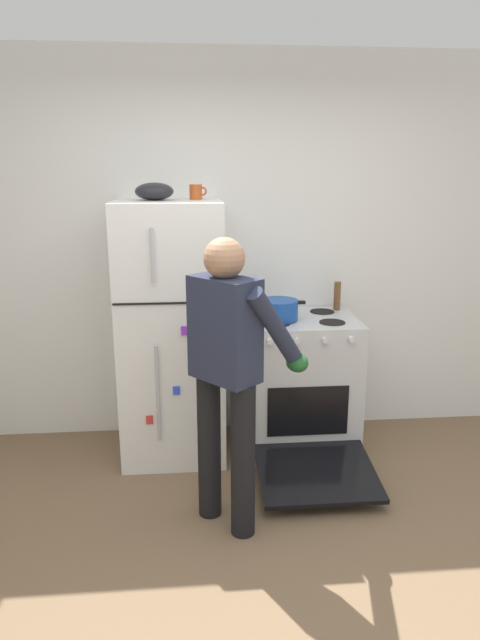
% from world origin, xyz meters
% --- Properties ---
extents(ground, '(8.00, 8.00, 0.00)m').
position_xyz_m(ground, '(0.00, 0.00, 0.00)').
color(ground, brown).
extents(kitchen_wall_back, '(6.00, 0.10, 2.70)m').
position_xyz_m(kitchen_wall_back, '(0.00, 1.95, 1.35)').
color(kitchen_wall_back, white).
rests_on(kitchen_wall_back, ground).
extents(refrigerator, '(0.68, 0.72, 1.73)m').
position_xyz_m(refrigerator, '(-0.45, 1.57, 0.86)').
color(refrigerator, white).
rests_on(refrigerator, ground).
extents(stove_range, '(0.76, 1.24, 0.94)m').
position_xyz_m(stove_range, '(0.43, 1.55, 0.46)').
color(stove_range, silver).
rests_on(stove_range, ground).
extents(person_cook, '(0.65, 0.68, 1.60)m').
position_xyz_m(person_cook, '(-0.12, 0.69, 0.95)').
color(person_cook, black).
rests_on(person_cook, ground).
extents(red_pot, '(0.35, 0.25, 0.13)m').
position_xyz_m(red_pot, '(0.27, 1.52, 1.01)').
color(red_pot, '#19479E').
rests_on(red_pot, stove_range).
extents(coffee_mug, '(0.11, 0.08, 0.10)m').
position_xyz_m(coffee_mug, '(-0.26, 1.62, 1.77)').
color(coffee_mug, '#B24C1E').
rests_on(coffee_mug, refrigerator).
extents(pepper_mill, '(0.05, 0.05, 0.20)m').
position_xyz_m(pepper_mill, '(0.73, 1.77, 1.04)').
color(pepper_mill, brown).
rests_on(pepper_mill, stove_range).
extents(mixing_bowl, '(0.24, 0.24, 0.11)m').
position_xyz_m(mixing_bowl, '(-0.53, 1.57, 1.78)').
color(mixing_bowl, black).
rests_on(mixing_bowl, refrigerator).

